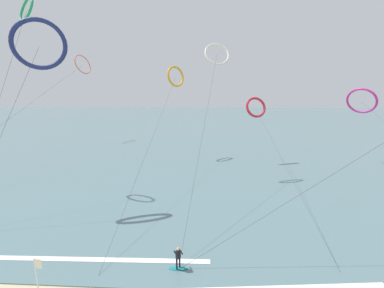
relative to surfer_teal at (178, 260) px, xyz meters
name	(u,v)px	position (x,y,z in m)	size (l,w,h in m)	color
sea_water	(201,120)	(0.31, 98.07, -0.78)	(400.00, 200.00, 0.08)	slate
surfer_teal	(178,260)	(0.00, 0.00, 0.00)	(1.40, 0.73, 1.70)	teal
kite_crimson	(256,107)	(10.72, 28.45, 9.06)	(4.11, 29.89, 11.73)	red
kite_amber	(176,77)	(-3.71, 31.60, 14.51)	(3.44, 34.57, 17.33)	orange
kite_coral	(83,65)	(-29.28, 47.89, 18.57)	(3.23, 50.03, 21.85)	#EA7260
kite_navy	(39,44)	(-14.50, 9.40, 16.25)	(7.99, 7.74, 19.60)	navy
kite_magenta	(362,101)	(28.52, 28.50, 10.20)	(4.96, 28.11, 13.25)	#CC288E
kite_emerald	(26,10)	(-19.10, 14.78, 21.02)	(3.47, 13.12, 23.50)	#199351
kite_ivory	(217,54)	(3.39, 20.88, 16.82)	(5.39, 22.35, 19.32)	silver
beach_flag	(38,274)	(-7.84, -3.30, 1.23)	(0.47, 0.06, 3.11)	silver
wave_crest_mid	(90,260)	(-6.75, 0.60, -0.76)	(18.10, 0.50, 0.12)	white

